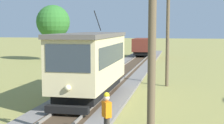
# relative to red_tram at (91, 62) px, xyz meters

# --- Properties ---
(red_tram) EXTENTS (2.60, 8.54, 4.79)m
(red_tram) POSITION_rel_red_tram_xyz_m (0.00, 0.00, 0.00)
(red_tram) COLOR beige
(red_tram) RESTS_ON rail_right
(freight_car) EXTENTS (2.40, 5.20, 2.31)m
(freight_car) POSITION_rel_red_tram_xyz_m (-0.00, 27.63, -0.64)
(freight_car) COLOR maroon
(freight_car) RESTS_ON rail_right
(utility_pole_near_tram) EXTENTS (1.40, 0.42, 6.59)m
(utility_pole_near_tram) POSITION_rel_red_tram_xyz_m (4.04, -8.23, 1.20)
(utility_pole_near_tram) COLOR brown
(utility_pole_near_tram) RESTS_ON ground
(utility_pole_mid) EXTENTS (1.40, 0.48, 7.67)m
(utility_pole_mid) POSITION_rel_red_tram_xyz_m (4.04, 5.70, 1.74)
(utility_pole_mid) COLOR brown
(utility_pole_mid) RESTS_ON ground
(gravel_pile) EXTENTS (2.73, 2.73, 1.39)m
(gravel_pile) POSITION_rel_red_tram_xyz_m (-4.08, 24.40, -1.50)
(gravel_pile) COLOR gray
(gravel_pile) RESTS_ON ground
(track_worker) EXTENTS (0.42, 0.45, 1.78)m
(track_worker) POSITION_rel_red_tram_xyz_m (2.27, -6.34, -1.21)
(track_worker) COLOR #38332D
(track_worker) RESTS_ON ground
(tree_left_near) EXTENTS (4.11, 4.11, 6.87)m
(tree_left_near) POSITION_rel_red_tram_xyz_m (-10.36, 20.99, 2.60)
(tree_left_near) COLOR #4C3823
(tree_left_near) RESTS_ON ground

